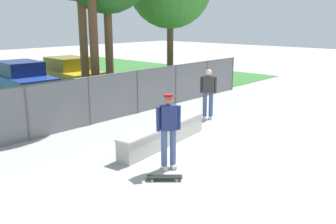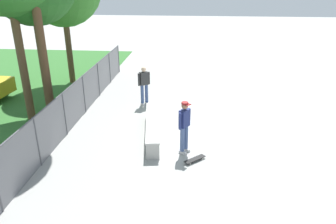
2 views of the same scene
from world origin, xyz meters
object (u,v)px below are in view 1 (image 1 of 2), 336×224
object	(u,v)px
concrete_ledge	(164,135)
car_yellow	(69,73)
bystander	(208,92)
skateboarder	(169,128)
car_blue	(22,79)
skateboard	(164,177)

from	to	relation	value
concrete_ledge	car_yellow	distance (m)	10.10
bystander	car_yellow	bearing A→B (deg)	90.74
concrete_ledge	car_yellow	size ratio (longest dim) A/B	0.85
skateboarder	car_blue	world-z (taller)	skateboarder
skateboarder	bystander	distance (m)	4.81
skateboarder	skateboard	world-z (taller)	skateboarder
skateboarder	car_blue	bearing A→B (deg)	81.11
concrete_ledge	car_blue	size ratio (longest dim) A/B	0.85
concrete_ledge	car_blue	distance (m)	9.61
car_yellow	bystander	distance (m)	8.80
concrete_ledge	car_blue	world-z (taller)	car_blue
car_blue	car_yellow	xyz separation A→B (m)	(2.55, 0.02, 0.00)
skateboard	car_blue	bearing A→B (deg)	78.63
skateboard	car_blue	xyz separation A→B (m)	(2.25, 11.20, 0.77)
concrete_ledge	car_yellow	bearing A→B (deg)	72.24
concrete_ledge	skateboarder	world-z (taller)	skateboarder
car_blue	bystander	distance (m)	9.18
skateboard	bystander	xyz separation A→B (m)	(4.92, 2.42, 0.94)
concrete_ledge	skateboarder	bearing A→B (deg)	-133.42
skateboarder	car_yellow	size ratio (longest dim) A/B	0.43
skateboard	car_blue	size ratio (longest dim) A/B	0.17
concrete_ledge	skateboard	world-z (taller)	concrete_ledge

